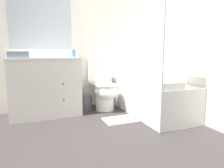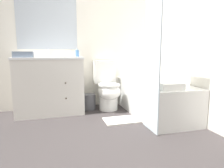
{
  "view_description": "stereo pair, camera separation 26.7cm",
  "coord_description": "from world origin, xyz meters",
  "px_view_note": "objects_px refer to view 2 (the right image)",
  "views": [
    {
      "loc": [
        -0.87,
        -1.67,
        0.95
      ],
      "look_at": [
        0.12,
        0.77,
        0.52
      ],
      "focal_mm": 32.0,
      "sensor_mm": 36.0,
      "label": 1
    },
    {
      "loc": [
        -0.62,
        -1.76,
        0.95
      ],
      "look_at": [
        0.12,
        0.77,
        0.52
      ],
      "focal_mm": 32.0,
      "sensor_mm": 36.0,
      "label": 2
    }
  ],
  "objects_px": {
    "bathtub": "(153,98)",
    "hand_towel_folded": "(23,54)",
    "soap_dispenser": "(77,53)",
    "bath_mat": "(122,120)",
    "vanity_cabinet": "(50,85)",
    "bath_towel_folded": "(170,86)",
    "wastebasket": "(89,102)",
    "tissue_box": "(70,54)",
    "sink_faucet": "(49,55)",
    "toilet": "(108,88)"
  },
  "relations": [
    {
      "from": "bathtub",
      "to": "hand_towel_folded",
      "type": "bearing_deg",
      "value": 170.31
    },
    {
      "from": "soap_dispenser",
      "to": "bath_mat",
      "type": "distance_m",
      "value": 1.24
    },
    {
      "from": "vanity_cabinet",
      "to": "bathtub",
      "type": "xyz_separation_m",
      "value": [
        1.53,
        -0.49,
        -0.2
      ]
    },
    {
      "from": "bath_towel_folded",
      "to": "vanity_cabinet",
      "type": "bearing_deg",
      "value": 142.37
    },
    {
      "from": "wastebasket",
      "to": "tissue_box",
      "type": "relative_size",
      "value": 1.94
    },
    {
      "from": "bathtub",
      "to": "tissue_box",
      "type": "xyz_separation_m",
      "value": [
        -1.2,
        0.65,
        0.66
      ]
    },
    {
      "from": "tissue_box",
      "to": "soap_dispenser",
      "type": "distance_m",
      "value": 0.22
    },
    {
      "from": "bath_towel_folded",
      "to": "sink_faucet",
      "type": "bearing_deg",
      "value": 137.77
    },
    {
      "from": "hand_towel_folded",
      "to": "bath_mat",
      "type": "height_order",
      "value": "hand_towel_folded"
    },
    {
      "from": "bath_towel_folded",
      "to": "bath_mat",
      "type": "relative_size",
      "value": 0.61
    },
    {
      "from": "wastebasket",
      "to": "soap_dispenser",
      "type": "distance_m",
      "value": 0.83
    },
    {
      "from": "bathtub",
      "to": "wastebasket",
      "type": "distance_m",
      "value": 1.05
    },
    {
      "from": "bathtub",
      "to": "vanity_cabinet",
      "type": "bearing_deg",
      "value": 162.12
    },
    {
      "from": "vanity_cabinet",
      "to": "toilet",
      "type": "distance_m",
      "value": 0.92
    },
    {
      "from": "hand_towel_folded",
      "to": "sink_faucet",
      "type": "bearing_deg",
      "value": 48.15
    },
    {
      "from": "soap_dispenser",
      "to": "bath_mat",
      "type": "bearing_deg",
      "value": -51.05
    },
    {
      "from": "tissue_box",
      "to": "soap_dispenser",
      "type": "xyz_separation_m",
      "value": [
        0.11,
        -0.19,
        0.02
      ]
    },
    {
      "from": "bathtub",
      "to": "soap_dispenser",
      "type": "bearing_deg",
      "value": 157.09
    },
    {
      "from": "vanity_cabinet",
      "to": "wastebasket",
      "type": "relative_size",
      "value": 3.92
    },
    {
      "from": "toilet",
      "to": "soap_dispenser",
      "type": "bearing_deg",
      "value": 177.41
    },
    {
      "from": "wastebasket",
      "to": "hand_towel_folded",
      "type": "distance_m",
      "value": 1.24
    },
    {
      "from": "tissue_box",
      "to": "soap_dispenser",
      "type": "bearing_deg",
      "value": -61.29
    },
    {
      "from": "bathtub",
      "to": "bath_towel_folded",
      "type": "bearing_deg",
      "value": -99.96
    },
    {
      "from": "soap_dispenser",
      "to": "bath_towel_folded",
      "type": "height_order",
      "value": "soap_dispenser"
    },
    {
      "from": "sink_faucet",
      "to": "toilet",
      "type": "distance_m",
      "value": 1.1
    },
    {
      "from": "tissue_box",
      "to": "sink_faucet",
      "type": "bearing_deg",
      "value": 174.45
    },
    {
      "from": "bathtub",
      "to": "wastebasket",
      "type": "relative_size",
      "value": 5.99
    },
    {
      "from": "wastebasket",
      "to": "vanity_cabinet",
      "type": "bearing_deg",
      "value": -178.56
    },
    {
      "from": "bathtub",
      "to": "soap_dispenser",
      "type": "xyz_separation_m",
      "value": [
        -1.09,
        0.46,
        0.68
      ]
    },
    {
      "from": "vanity_cabinet",
      "to": "bathtub",
      "type": "relative_size",
      "value": 0.65
    },
    {
      "from": "soap_dispenser",
      "to": "sink_faucet",
      "type": "bearing_deg",
      "value": 152.56
    },
    {
      "from": "wastebasket",
      "to": "bath_mat",
      "type": "distance_m",
      "value": 0.78
    },
    {
      "from": "soap_dispenser",
      "to": "hand_towel_folded",
      "type": "relative_size",
      "value": 0.52
    },
    {
      "from": "wastebasket",
      "to": "bath_towel_folded",
      "type": "distance_m",
      "value": 1.43
    },
    {
      "from": "vanity_cabinet",
      "to": "bath_towel_folded",
      "type": "xyz_separation_m",
      "value": [
        1.42,
        -1.09,
        0.09
      ]
    },
    {
      "from": "soap_dispenser",
      "to": "toilet",
      "type": "bearing_deg",
      "value": -2.59
    },
    {
      "from": "toilet",
      "to": "hand_towel_folded",
      "type": "relative_size",
      "value": 3.05
    },
    {
      "from": "bath_towel_folded",
      "to": "bath_mat",
      "type": "height_order",
      "value": "bath_towel_folded"
    },
    {
      "from": "bath_mat",
      "to": "wastebasket",
      "type": "bearing_deg",
      "value": 116.42
    },
    {
      "from": "vanity_cabinet",
      "to": "tissue_box",
      "type": "bearing_deg",
      "value": 26.47
    },
    {
      "from": "sink_faucet",
      "to": "bathtub",
      "type": "bearing_deg",
      "value": -24.23
    },
    {
      "from": "vanity_cabinet",
      "to": "toilet",
      "type": "bearing_deg",
      "value": -3.24
    },
    {
      "from": "hand_towel_folded",
      "to": "bath_towel_folded",
      "type": "bearing_deg",
      "value": -27.71
    },
    {
      "from": "soap_dispenser",
      "to": "bath_mat",
      "type": "xyz_separation_m",
      "value": [
        0.52,
        -0.64,
        -0.92
      ]
    },
    {
      "from": "toilet",
      "to": "bathtub",
      "type": "bearing_deg",
      "value": -35.77
    },
    {
      "from": "vanity_cabinet",
      "to": "hand_towel_folded",
      "type": "xyz_separation_m",
      "value": [
        -0.33,
        -0.18,
        0.47
      ]
    },
    {
      "from": "vanity_cabinet",
      "to": "sink_faucet",
      "type": "bearing_deg",
      "value": 90.0
    },
    {
      "from": "tissue_box",
      "to": "bath_towel_folded",
      "type": "bearing_deg",
      "value": -48.99
    },
    {
      "from": "vanity_cabinet",
      "to": "tissue_box",
      "type": "xyz_separation_m",
      "value": [
        0.33,
        0.16,
        0.47
      ]
    },
    {
      "from": "toilet",
      "to": "bathtub",
      "type": "relative_size",
      "value": 0.52
    }
  ]
}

